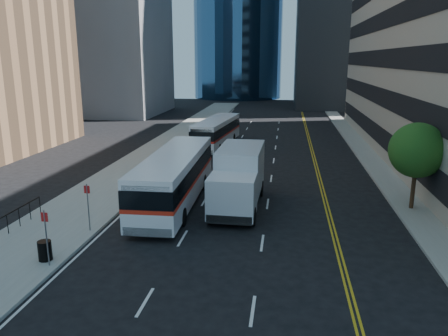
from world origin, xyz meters
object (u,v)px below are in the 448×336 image
at_px(street_tree, 417,150).
at_px(bus_front, 175,177).
at_px(bus_rear, 217,132).
at_px(trash_can, 45,251).
at_px(box_truck, 239,177).

xyz_separation_m(street_tree, bus_front, (-14.19, -0.74, -1.91)).
distance_m(bus_front, bus_rear, 18.54).
bearing_deg(trash_can, street_tree, 28.10).
xyz_separation_m(street_tree, bus_rear, (-14.52, 17.79, -2.10)).
bearing_deg(box_truck, street_tree, 5.98).
height_order(bus_front, trash_can, bus_front).
bearing_deg(trash_can, bus_front, 67.46).
distance_m(bus_rear, trash_can, 27.54).
distance_m(street_tree, trash_can, 20.45).
xyz_separation_m(bus_rear, trash_can, (-3.31, -27.32, -0.95)).
bearing_deg(street_tree, bus_rear, 129.22).
height_order(bus_front, box_truck, box_truck).
bearing_deg(box_truck, bus_front, 179.56).
relative_size(bus_rear, box_truck, 1.49).
bearing_deg(bus_front, street_tree, 1.60).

